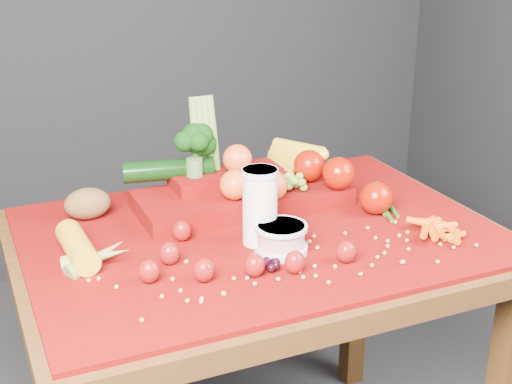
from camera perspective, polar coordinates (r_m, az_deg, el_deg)
name	(u,v)px	position (r m, az deg, el deg)	size (l,w,h in m)	color
table	(259,272)	(1.69, 0.27, -6.41)	(1.10, 0.80, 0.75)	#391F0C
red_cloth	(259,233)	(1.64, 0.28, -3.29)	(1.05, 0.75, 0.01)	#670903
milk_glass	(260,204)	(1.55, 0.31, -0.95)	(0.08, 0.08, 0.17)	white
yogurt_bowl	(281,238)	(1.53, 2.02, -3.67)	(0.12, 0.12, 0.06)	silver
strawberry_scatter	(228,256)	(1.46, -2.22, -5.15)	(0.44, 0.28, 0.05)	maroon
dark_grape_cluster	(270,264)	(1.46, 1.14, -5.77)	(0.06, 0.05, 0.03)	black
soybean_scatter	(299,265)	(1.48, 3.45, -5.85)	(0.84, 0.24, 0.01)	tan
corn_ear	(91,254)	(1.52, -13.08, -4.88)	(0.19, 0.23, 0.06)	gold
potato	(87,204)	(1.74, -13.33, -0.91)	(0.11, 0.08, 0.08)	brown
baby_carrot_pile	(432,232)	(1.64, 13.93, -3.13)	(0.17, 0.17, 0.03)	#E55108
green_bean_pile	(385,208)	(1.78, 10.29, -1.25)	(0.14, 0.12, 0.01)	#206216
produce_mound	(252,182)	(1.77, -0.36, 0.77)	(0.60, 0.36, 0.27)	#670903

